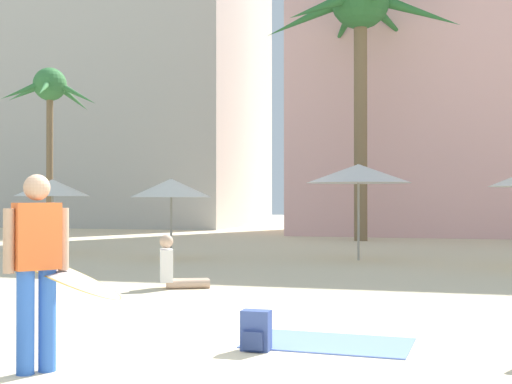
% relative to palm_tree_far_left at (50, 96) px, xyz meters
% --- Properties ---
extents(ground, '(120.00, 120.00, 0.00)m').
position_rel_palm_tree_far_left_xyz_m(ground, '(12.24, -18.32, -5.60)').
color(ground, beige).
extents(hotel_pink, '(16.96, 9.12, 18.36)m').
position_rel_palm_tree_far_left_xyz_m(hotel_pink, '(16.77, 9.24, 3.58)').
color(hotel_pink, beige).
rests_on(hotel_pink, ground).
extents(hotel_tower_gray, '(14.63, 11.44, 25.43)m').
position_rel_palm_tree_far_left_xyz_m(hotel_tower_gray, '(-3.49, 14.67, 7.11)').
color(hotel_tower_gray, '#BCB7AD').
rests_on(hotel_tower_gray, ground).
extents(palm_tree_far_left, '(3.98, 3.75, 6.69)m').
position_rel_palm_tree_far_left_xyz_m(palm_tree_far_left, '(0.00, 0.00, 0.00)').
color(palm_tree_far_left, brown).
rests_on(palm_tree_far_left, ground).
extents(palm_tree_left, '(7.42, 6.90, 10.24)m').
position_rel_palm_tree_far_left_xyz_m(palm_tree_left, '(11.80, 2.33, 2.81)').
color(palm_tree_left, brown).
rests_on(palm_tree_left, ground).
extents(cafe_umbrella_0, '(2.14, 2.14, 2.14)m').
position_rel_palm_tree_far_left_xyz_m(cafe_umbrella_0, '(3.99, -6.23, -3.70)').
color(cafe_umbrella_0, gray).
rests_on(cafe_umbrella_0, ground).
extents(cafe_umbrella_2, '(2.12, 2.12, 2.11)m').
position_rel_palm_tree_far_left_xyz_m(cafe_umbrella_2, '(7.96, -6.97, -3.74)').
color(cafe_umbrella_2, gray).
rests_on(cafe_umbrella_2, ground).
extents(cafe_umbrella_4, '(2.69, 2.69, 2.48)m').
position_rel_palm_tree_far_left_xyz_m(cafe_umbrella_4, '(12.73, -5.97, -3.37)').
color(cafe_umbrella_4, gray).
rests_on(cafe_umbrella_4, ground).
extents(beach_towel, '(1.82, 1.16, 0.01)m').
position_rel_palm_tree_far_left_xyz_m(beach_towel, '(13.67, -16.33, -5.59)').
color(beach_towel, '#6684E0').
rests_on(beach_towel, ground).
extents(backpack, '(0.30, 0.24, 0.42)m').
position_rel_palm_tree_far_left_xyz_m(backpack, '(12.99, -16.88, -5.40)').
color(backpack, '#364A89').
rests_on(backpack, ground).
extents(person_mid_right, '(2.53, 2.19, 1.81)m').
position_rel_palm_tree_far_left_xyz_m(person_mid_right, '(11.30, -18.18, -4.64)').
color(person_mid_right, blue).
rests_on(person_mid_right, ground).
extents(person_mid_left, '(0.95, 0.71, 0.95)m').
position_rel_palm_tree_far_left_xyz_m(person_mid_left, '(10.26, -12.40, -5.26)').
color(person_mid_left, '#D1A889').
rests_on(person_mid_left, ground).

